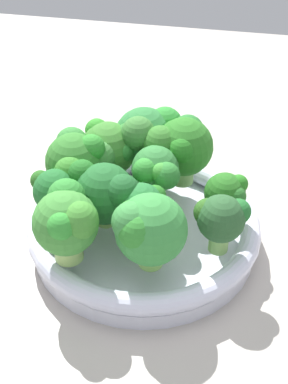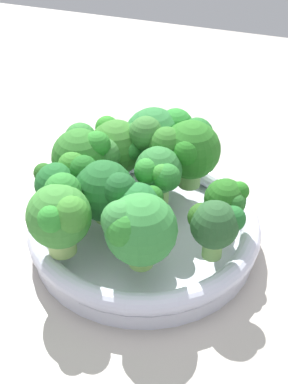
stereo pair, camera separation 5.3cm
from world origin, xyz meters
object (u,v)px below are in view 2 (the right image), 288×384
object	(u,v)px
broccoli_floret_6	(81,156)
broccoli_floret_10	(115,148)
broccoli_floret_3	(227,200)
broccoli_floret_11	(56,186)
broccoli_floret_1	(188,148)
broccoli_floret_2	(106,190)
broccoli_floret_8	(214,224)
broccoli_floret_9	(138,209)
broccoli_floret_5	(158,173)
broccoli_floret_4	(155,136)
broccoli_floret_0	(61,214)
bowl	(144,229)
broccoli_floret_7	(138,228)

from	to	relation	value
broccoli_floret_6	broccoli_floret_10	distance (cm)	4.15
broccoli_floret_3	broccoli_floret_10	world-z (taller)	broccoli_floret_10
broccoli_floret_3	broccoli_floret_11	world-z (taller)	broccoli_floret_11
broccoli_floret_11	broccoli_floret_3	bearing A→B (deg)	-166.88
broccoli_floret_1	broccoli_floret_2	bearing A→B (deg)	56.37
broccoli_floret_3	broccoli_floret_11	xyz separation A→B (cm)	(16.20, 3.78, 0.40)
broccoli_floret_8	broccoli_floret_10	xyz separation A→B (cm)	(12.97, -8.73, 0.10)
broccoli_floret_3	broccoli_floret_9	size ratio (longest dim) A/B	0.88
broccoli_floret_5	broccoli_floret_8	bearing A→B (deg)	141.99
broccoli_floret_6	broccoli_floret_11	xyz separation A→B (cm)	(0.58, 4.62, -0.79)
broccoli_floret_2	broccoli_floret_8	world-z (taller)	broccoli_floret_2
broccoli_floret_2	broccoli_floret_5	distance (cm)	5.74
broccoli_floret_5	broccoli_floret_10	world-z (taller)	broccoli_floret_10
broccoli_floret_4	broccoli_floret_5	size ratio (longest dim) A/B	1.20
broccoli_floret_1	broccoli_floret_5	world-z (taller)	broccoli_floret_1
broccoli_floret_5	broccoli_floret_8	world-z (taller)	broccoli_floret_5
broccoli_floret_4	broccoli_floret_5	world-z (taller)	broccoli_floret_4
broccoli_floret_0	broccoli_floret_3	size ratio (longest dim) A/B	1.40
broccoli_floret_5	broccoli_floret_10	distance (cm)	6.69
broccoli_floret_0	broccoli_floret_5	bearing A→B (deg)	-122.27
broccoli_floret_4	broccoli_floret_9	world-z (taller)	broccoli_floret_4
broccoli_floret_8	broccoli_floret_11	size ratio (longest dim) A/B	1.02
broccoli_floret_1	broccoli_floret_0	bearing A→B (deg)	60.24
bowl	broccoli_floret_1	bearing A→B (deg)	-111.23
broccoli_floret_8	broccoli_floret_9	xyz separation A→B (cm)	(7.25, -0.14, -0.23)
broccoli_floret_8	broccoli_floret_3	bearing A→B (deg)	-92.45
broccoli_floret_1	broccoli_floret_8	xyz separation A→B (cm)	(-5.20, 9.84, -0.96)
broccoli_floret_6	broccoli_floret_8	world-z (taller)	broccoli_floret_6
broccoli_floret_1	broccoli_floret_4	xyz separation A→B (cm)	(4.07, -1.38, -0.12)
broccoli_floret_5	broccoli_floret_6	bearing A→B (deg)	0.79
broccoli_floret_3	broccoli_floret_2	bearing A→B (deg)	16.68
broccoli_floret_2	broccoli_floret_3	distance (cm)	11.62
bowl	broccoli_floret_3	distance (cm)	9.43
broccoli_floret_2	broccoli_floret_4	size ratio (longest dim) A/B	1.00
broccoli_floret_10	broccoli_floret_0	bearing A→B (deg)	89.38
broccoli_floret_7	broccoli_floret_11	xyz separation A→B (cm)	(10.03, -4.26, -0.87)
broccoli_floret_7	broccoli_floret_1	bearing A→B (deg)	-93.30
bowl	broccoli_floret_4	bearing A→B (deg)	-79.29
broccoli_floret_2	broccoli_floret_10	distance (cm)	7.75
broccoli_floret_1	bowl	bearing A→B (deg)	68.77
broccoli_floret_1	broccoli_floret_7	world-z (taller)	broccoli_floret_1
broccoli_floret_1	broccoli_floret_9	xyz separation A→B (cm)	(2.05, 9.70, -1.19)
broccoli_floret_5	broccoli_floret_9	distance (cm)	5.43
broccoli_floret_4	broccoli_floret_11	bearing A→B (deg)	57.12
broccoli_floret_0	broccoli_floret_4	distance (cm)	15.68
broccoli_floret_9	broccoli_floret_2	bearing A→B (deg)	-16.95
bowl	broccoli_floret_10	size ratio (longest dim) A/B	3.27
broccoli_floret_2	broccoli_floret_7	world-z (taller)	broccoli_floret_7
broccoli_floret_4	broccoli_floret_10	world-z (taller)	broccoli_floret_4
broccoli_floret_0	broccoli_floret_1	size ratio (longest dim) A/B	0.94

